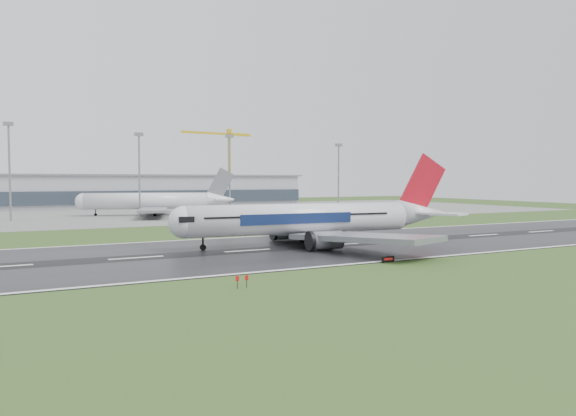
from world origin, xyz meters
TOP-DOWN VIEW (x-y plane):
  - ground at (0.00, 0.00)m, footprint 520.00×520.00m
  - runway at (0.00, 0.00)m, footprint 400.00×45.00m
  - apron at (0.00, 125.00)m, footprint 400.00×130.00m
  - terminal at (0.00, 185.00)m, footprint 240.00×36.00m
  - main_airliner at (36.81, 2.36)m, footprint 64.63×61.96m
  - parked_airliner at (27.52, 106.48)m, footprint 70.18×67.42m
  - tower_crane at (92.76, 200.00)m, footprint 42.83×6.86m
  - runway_sign at (34.32, -22.89)m, footprint 2.31×0.38m
  - floodmast_2 at (-19.14, 100.00)m, footprint 0.64×0.64m
  - floodmast_3 at (21.11, 100.00)m, footprint 0.64×0.64m
  - floodmast_4 at (54.71, 100.00)m, footprint 0.64×0.64m
  - floodmast_5 at (103.47, 100.00)m, footprint 0.64×0.64m

SIDE VIEW (x-z plane):
  - ground at x=0.00m, z-range 0.00..0.00m
  - apron at x=0.00m, z-range 0.00..0.08m
  - runway at x=0.00m, z-range 0.00..0.10m
  - runway_sign at x=34.32m, z-range 0.00..1.04m
  - terminal at x=0.00m, z-range 0.00..15.00m
  - parked_airliner at x=27.52m, z-range 0.08..17.01m
  - main_airliner at x=36.81m, z-range 0.10..17.98m
  - floodmast_5 at x=103.47m, z-range 0.00..27.12m
  - floodmast_3 at x=21.11m, z-range 0.00..28.36m
  - floodmast_4 at x=54.71m, z-range 0.00..28.94m
  - floodmast_2 at x=-19.14m, z-range 0.00..30.08m
  - tower_crane at x=92.76m, z-range 0.00..42.43m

